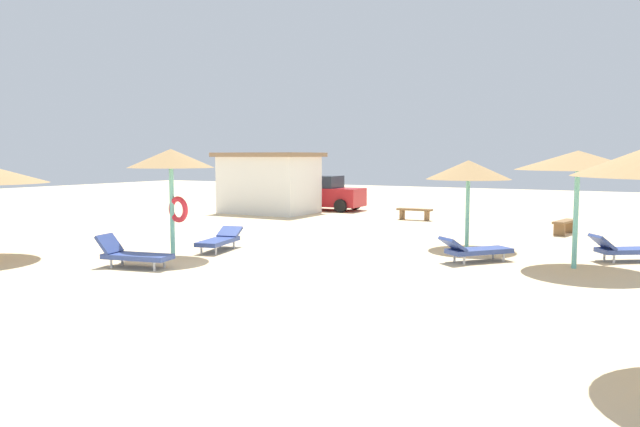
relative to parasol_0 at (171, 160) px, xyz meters
name	(u,v)px	position (x,y,z in m)	size (l,w,h in m)	color
ground_plane	(254,278)	(3.50, -1.18, -2.60)	(80.00, 80.00, 0.00)	beige
parasol_0	(171,160)	(0.00, 0.00, 0.00)	(2.27, 2.27, 2.90)	#6BC6BC
parasol_3	(578,161)	(9.57, 3.61, 0.00)	(2.93, 2.93, 2.84)	#6BC6BC
parasol_5	(468,170)	(6.38, 5.54, -0.30)	(2.47, 2.47, 2.59)	#6BC6BC
lounger_0	(220,240)	(0.31, 1.61, -2.29)	(1.06, 2.01, 0.61)	#33478C
lounger_3	(626,249)	(10.61, 5.31, -2.28)	(1.92, 1.61, 0.71)	#33478C
lounger_5	(475,250)	(7.23, 3.30, -2.29)	(1.70, 1.87, 0.68)	#33478C
lounger_6	(133,254)	(0.17, -1.59, -2.27)	(1.94, 1.01, 0.80)	#33478C
bench_0	(414,212)	(2.24, 12.21, -2.25)	(1.51, 0.43, 0.49)	brown
bench_1	(565,224)	(8.46, 10.32, -2.25)	(0.66, 1.55, 0.49)	brown
parked_car	(323,194)	(-3.53, 14.54, -1.78)	(4.08, 2.15, 1.72)	#B21E23
beach_cabana	(269,182)	(-4.98, 11.90, -1.14)	(4.57, 3.24, 2.87)	white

